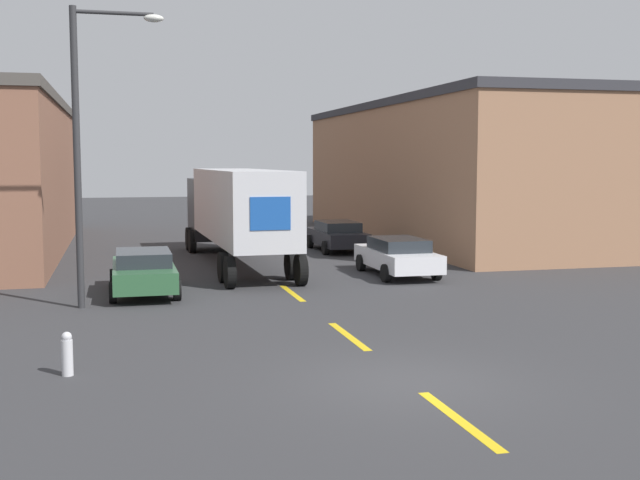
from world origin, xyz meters
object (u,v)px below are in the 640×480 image
object	(u,v)px
parked_car_right_far	(337,235)
street_lamp	(87,136)
fire_hydrant	(67,354)
parked_car_right_mid	(397,255)
semi_truck	(235,207)
parked_car_left_far	(143,271)

from	to	relation	value
parked_car_right_far	street_lamp	xyz separation A→B (m)	(-10.61, -12.19, 4.12)
fire_hydrant	parked_car_right_mid	bearing A→B (deg)	46.33
parked_car_right_mid	fire_hydrant	xyz separation A→B (m)	(-10.84, -11.35, -0.31)
semi_truck	parked_car_right_far	xyz separation A→B (m)	(5.28, 3.78, -1.58)
parked_car_left_far	fire_hydrant	size ratio (longest dim) A/B	5.47
parked_car_right_mid	fire_hydrant	size ratio (longest dim) A/B	5.47
parked_car_left_far	fire_hydrant	distance (m)	9.63
parked_car_right_mid	parked_car_right_far	bearing A→B (deg)	90.00
street_lamp	parked_car_right_far	bearing A→B (deg)	48.98
parked_car_right_far	fire_hydrant	world-z (taller)	parked_car_right_far
street_lamp	fire_hydrant	size ratio (longest dim) A/B	9.69
parked_car_right_far	street_lamp	size ratio (longest dim) A/B	0.56
parked_car_right_far	street_lamp	bearing A→B (deg)	-131.02
fire_hydrant	parked_car_left_far	bearing A→B (deg)	79.55
fire_hydrant	semi_truck	bearing A→B (deg)	70.70
semi_truck	parked_car_left_far	bearing A→B (deg)	-122.19
parked_car_left_far	fire_hydrant	xyz separation A→B (m)	(-1.75, -9.46, -0.31)
semi_truck	parked_car_left_far	world-z (taller)	semi_truck
parked_car_right_far	parked_car_right_mid	world-z (taller)	same
parked_car_right_far	parked_car_right_mid	bearing A→B (deg)	-90.00
semi_truck	parked_car_right_mid	bearing A→B (deg)	-41.90
semi_truck	parked_car_left_far	size ratio (longest dim) A/B	2.91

